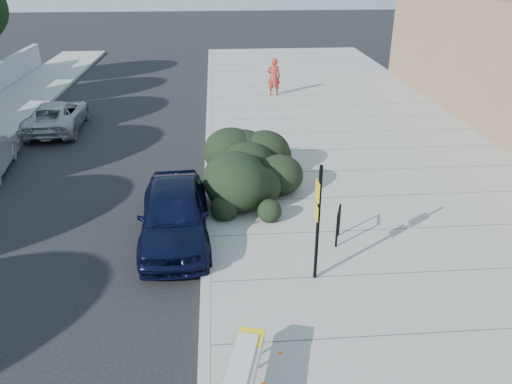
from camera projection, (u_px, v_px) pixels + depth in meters
ground at (206, 288)px, 11.19m from camera, size 120.00×120.00×0.00m
sidewalk_near at (382, 184)px, 16.05m from camera, size 11.20×50.00×0.15m
curb_near at (208, 189)px, 15.64m from camera, size 0.22×50.00×0.17m
bench at (240, 381)px, 7.88m from camera, size 1.01×2.24×0.67m
bike_rack at (338, 222)px, 12.50m from camera, size 0.24×0.60×0.91m
sign_post at (318, 217)px, 10.62m from camera, size 0.10×0.32×2.75m
hedge at (255, 163)px, 15.26m from camera, size 3.11×4.82×1.67m
sedan_navy at (174, 214)px, 12.80m from camera, size 1.98×4.45×1.49m
suv_silver at (57, 116)px, 20.96m from camera, size 2.27×4.52×1.23m
pedestrian at (274, 77)px, 25.48m from camera, size 0.71×0.49×1.87m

